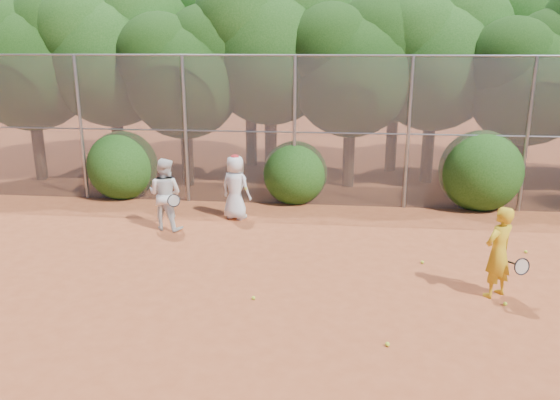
# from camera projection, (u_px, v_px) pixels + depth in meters

# --- Properties ---
(ground) EXTENTS (80.00, 80.00, 0.00)m
(ground) POSITION_uv_depth(u_px,v_px,m) (322.00, 303.00, 9.32)
(ground) COLOR #9B4523
(ground) RESTS_ON ground
(fence_back) EXTENTS (20.05, 0.09, 4.03)m
(fence_back) POSITION_uv_depth(u_px,v_px,m) (327.00, 131.00, 14.51)
(fence_back) COLOR gray
(fence_back) RESTS_ON ground
(tree_0) EXTENTS (4.38, 3.81, 6.00)m
(tree_0) POSITION_uv_depth(u_px,v_px,m) (30.00, 56.00, 16.94)
(tree_0) COLOR black
(tree_0) RESTS_ON ground
(tree_1) EXTENTS (4.64, 4.03, 6.35)m
(tree_1) POSITION_uv_depth(u_px,v_px,m) (113.00, 48.00, 17.09)
(tree_1) COLOR black
(tree_1) RESTS_ON ground
(tree_2) EXTENTS (3.99, 3.47, 5.47)m
(tree_2) POSITION_uv_depth(u_px,v_px,m) (185.00, 68.00, 16.31)
(tree_2) COLOR black
(tree_2) RESTS_ON ground
(tree_3) EXTENTS (4.89, 4.26, 6.70)m
(tree_3) POSITION_uv_depth(u_px,v_px,m) (273.00, 40.00, 16.78)
(tree_3) COLOR black
(tree_3) RESTS_ON ground
(tree_4) EXTENTS (4.19, 3.64, 5.73)m
(tree_4) POSITION_uv_depth(u_px,v_px,m) (354.00, 62.00, 16.11)
(tree_4) COLOR black
(tree_4) RESTS_ON ground
(tree_5) EXTENTS (4.51, 3.92, 6.17)m
(tree_5) POSITION_uv_depth(u_px,v_px,m) (437.00, 52.00, 16.53)
(tree_5) COLOR black
(tree_5) RESTS_ON ground
(tree_6) EXTENTS (3.86, 3.36, 5.29)m
(tree_6) POSITION_uv_depth(u_px,v_px,m) (531.00, 74.00, 15.46)
(tree_6) COLOR black
(tree_6) RESTS_ON ground
(tree_9) EXTENTS (4.83, 4.20, 6.62)m
(tree_9) POSITION_uv_depth(u_px,v_px,m) (112.00, 43.00, 19.35)
(tree_9) COLOR black
(tree_9) RESTS_ON ground
(tree_10) EXTENTS (5.15, 4.48, 7.06)m
(tree_10) POSITION_uv_depth(u_px,v_px,m) (252.00, 34.00, 18.93)
(tree_10) COLOR black
(tree_10) RESTS_ON ground
(tree_11) EXTENTS (4.64, 4.03, 6.35)m
(tree_11) POSITION_uv_depth(u_px,v_px,m) (398.00, 48.00, 18.14)
(tree_11) COLOR black
(tree_11) RESTS_ON ground
(tree_12) EXTENTS (5.02, 4.37, 6.88)m
(tree_12) POSITION_uv_depth(u_px,v_px,m) (535.00, 37.00, 18.14)
(tree_12) COLOR black
(tree_12) RESTS_ON ground
(bush_0) EXTENTS (2.00, 2.00, 2.00)m
(bush_0) POSITION_uv_depth(u_px,v_px,m) (122.00, 162.00, 15.71)
(bush_0) COLOR #184010
(bush_0) RESTS_ON ground
(bush_1) EXTENTS (1.80, 1.80, 1.80)m
(bush_1) POSITION_uv_depth(u_px,v_px,m) (295.00, 170.00, 15.21)
(bush_1) COLOR #184010
(bush_1) RESTS_ON ground
(bush_2) EXTENTS (2.20, 2.20, 2.20)m
(bush_2) POSITION_uv_depth(u_px,v_px,m) (481.00, 167.00, 14.62)
(bush_2) COLOR #184010
(bush_2) RESTS_ON ground
(player_yellow) EXTENTS (0.86, 0.68, 1.63)m
(player_yellow) POSITION_uv_depth(u_px,v_px,m) (498.00, 252.00, 9.39)
(player_yellow) COLOR gold
(player_yellow) RESTS_ON ground
(player_teen) EXTENTS (0.93, 0.79, 1.65)m
(player_teen) POSITION_uv_depth(u_px,v_px,m) (236.00, 187.00, 13.67)
(player_teen) COLOR silver
(player_teen) RESTS_ON ground
(player_white) EXTENTS (0.96, 0.82, 1.72)m
(player_white) POSITION_uv_depth(u_px,v_px,m) (165.00, 194.00, 12.87)
(player_white) COLOR white
(player_white) RESTS_ON ground
(ball_0) EXTENTS (0.07, 0.07, 0.07)m
(ball_0) POSITION_uv_depth(u_px,v_px,m) (422.00, 262.00, 11.00)
(ball_0) COLOR #BCD626
(ball_0) RESTS_ON ground
(ball_1) EXTENTS (0.07, 0.07, 0.07)m
(ball_1) POSITION_uv_depth(u_px,v_px,m) (387.00, 344.00, 7.98)
(ball_1) COLOR #BCD626
(ball_1) RESTS_ON ground
(ball_2) EXTENTS (0.07, 0.07, 0.07)m
(ball_2) POSITION_uv_depth(u_px,v_px,m) (505.00, 304.00, 9.23)
(ball_2) COLOR #BCD626
(ball_2) RESTS_ON ground
(ball_3) EXTENTS (0.07, 0.07, 0.07)m
(ball_3) POSITION_uv_depth(u_px,v_px,m) (253.00, 298.00, 9.44)
(ball_3) COLOR #BCD626
(ball_3) RESTS_ON ground
(ball_4) EXTENTS (0.07, 0.07, 0.07)m
(ball_4) POSITION_uv_depth(u_px,v_px,m) (526.00, 252.00, 11.55)
(ball_4) COLOR #BCD626
(ball_4) RESTS_ON ground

